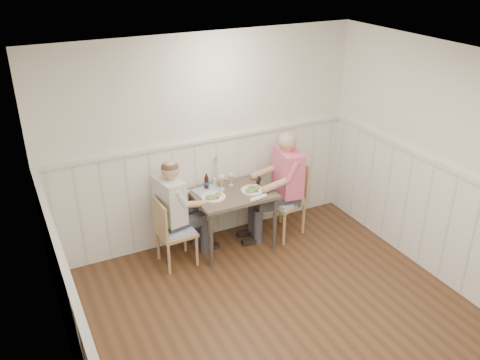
% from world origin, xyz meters
% --- Properties ---
extents(ground_plane, '(4.50, 4.50, 0.00)m').
position_xyz_m(ground_plane, '(0.00, 0.00, 0.00)').
color(ground_plane, '#462C18').
extents(room_shell, '(4.04, 4.54, 2.60)m').
position_xyz_m(room_shell, '(0.00, 0.00, 1.52)').
color(room_shell, white).
rests_on(room_shell, ground).
extents(wainscot, '(4.00, 4.49, 1.34)m').
position_xyz_m(wainscot, '(0.00, 0.69, 0.69)').
color(wainscot, white).
rests_on(wainscot, ground).
extents(dining_table, '(0.95, 0.70, 0.75)m').
position_xyz_m(dining_table, '(0.17, 1.84, 0.65)').
color(dining_table, brown).
rests_on(dining_table, ground).
extents(chair_right, '(0.58, 0.58, 0.97)m').
position_xyz_m(chair_right, '(0.93, 1.83, 0.53)').
color(chair_right, tan).
rests_on(chair_right, ground).
extents(chair_left, '(0.43, 0.43, 0.87)m').
position_xyz_m(chair_left, '(-0.64, 1.79, 0.47)').
color(chair_left, tan).
rests_on(chair_left, ground).
extents(man_in_pink, '(0.71, 0.49, 1.44)m').
position_xyz_m(man_in_pink, '(0.88, 1.80, 0.60)').
color(man_in_pink, '#3F3F47').
rests_on(man_in_pink, ground).
extents(diner_cream, '(0.65, 0.46, 1.31)m').
position_xyz_m(diner_cream, '(-0.57, 1.89, 0.55)').
color(diner_cream, '#3F3F47').
rests_on(diner_cream, ground).
extents(plate_man, '(0.28, 0.28, 0.07)m').
position_xyz_m(plate_man, '(0.40, 1.76, 0.77)').
color(plate_man, white).
rests_on(plate_man, dining_table).
extents(plate_diner, '(0.29, 0.29, 0.07)m').
position_xyz_m(plate_diner, '(-0.11, 1.80, 0.77)').
color(plate_diner, white).
rests_on(plate_diner, dining_table).
extents(beer_glass_a, '(0.06, 0.06, 0.16)m').
position_xyz_m(beer_glass_a, '(0.24, 2.02, 0.86)').
color(beer_glass_a, silver).
rests_on(beer_glass_a, dining_table).
extents(beer_glass_b, '(0.07, 0.07, 0.18)m').
position_xyz_m(beer_glass_b, '(0.09, 1.98, 0.87)').
color(beer_glass_b, silver).
rests_on(beer_glass_b, dining_table).
extents(beer_bottle, '(0.06, 0.06, 0.20)m').
position_xyz_m(beer_bottle, '(-0.07, 2.07, 0.84)').
color(beer_bottle, black).
rests_on(beer_bottle, dining_table).
extents(rolled_napkin, '(0.23, 0.08, 0.05)m').
position_xyz_m(rolled_napkin, '(0.36, 1.53, 0.77)').
color(rolled_napkin, white).
rests_on(rolled_napkin, dining_table).
extents(grass_vase, '(0.05, 0.05, 0.42)m').
position_xyz_m(grass_vase, '(0.07, 2.14, 0.94)').
color(grass_vase, silver).
rests_on(grass_vase, dining_table).
extents(gingham_mat, '(0.36, 0.30, 0.01)m').
position_xyz_m(gingham_mat, '(-0.08, 2.01, 0.75)').
color(gingham_mat, '#566BA4').
rests_on(gingham_mat, dining_table).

